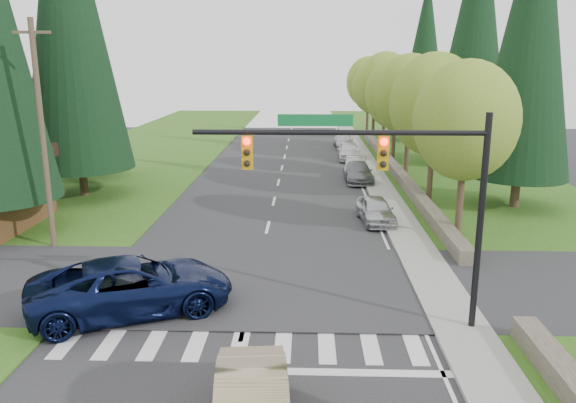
{
  "coord_description": "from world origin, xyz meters",
  "views": [
    {
      "loc": [
        1.96,
        -11.9,
        8.2
      ],
      "look_at": [
        1.23,
        9.76,
        2.8
      ],
      "focal_mm": 35.0,
      "sensor_mm": 36.0,
      "label": 1
    }
  ],
  "objects_px": {
    "parked_car_a": "(376,210)",
    "parked_car_b": "(358,172)",
    "parked_car_c": "(356,166)",
    "parked_car_e": "(344,141)",
    "parked_car_d": "(349,151)",
    "suv_navy": "(132,286)"
  },
  "relations": [
    {
      "from": "parked_car_a",
      "to": "parked_car_b",
      "type": "height_order",
      "value": "parked_car_a"
    },
    {
      "from": "parked_car_b",
      "to": "parked_car_c",
      "type": "bearing_deg",
      "value": 89.27
    },
    {
      "from": "parked_car_b",
      "to": "parked_car_e",
      "type": "bearing_deg",
      "value": 89.27
    },
    {
      "from": "parked_car_c",
      "to": "parked_car_e",
      "type": "height_order",
      "value": "parked_car_c"
    },
    {
      "from": "parked_car_a",
      "to": "parked_car_d",
      "type": "bearing_deg",
      "value": 84.18
    },
    {
      "from": "parked_car_d",
      "to": "parked_car_e",
      "type": "distance_m",
      "value": 7.0
    },
    {
      "from": "suv_navy",
      "to": "parked_car_c",
      "type": "bearing_deg",
      "value": -44.55
    },
    {
      "from": "parked_car_a",
      "to": "parked_car_e",
      "type": "height_order",
      "value": "parked_car_a"
    },
    {
      "from": "parked_car_d",
      "to": "parked_car_e",
      "type": "height_order",
      "value": "parked_car_d"
    },
    {
      "from": "parked_car_e",
      "to": "parked_car_d",
      "type": "bearing_deg",
      "value": -92.99
    },
    {
      "from": "suv_navy",
      "to": "parked_car_e",
      "type": "height_order",
      "value": "suv_navy"
    },
    {
      "from": "parked_car_d",
      "to": "suv_navy",
      "type": "bearing_deg",
      "value": -105.58
    },
    {
      "from": "suv_navy",
      "to": "parked_car_d",
      "type": "distance_m",
      "value": 32.01
    },
    {
      "from": "parked_car_a",
      "to": "suv_navy",
      "type": "bearing_deg",
      "value": -135.96
    },
    {
      "from": "parked_car_d",
      "to": "parked_car_e",
      "type": "xyz_separation_m",
      "value": [
        0.0,
        7.0,
        -0.12
      ]
    },
    {
      "from": "suv_navy",
      "to": "parked_car_b",
      "type": "distance_m",
      "value": 23.52
    },
    {
      "from": "parked_car_b",
      "to": "parked_car_e",
      "type": "relative_size",
      "value": 1.04
    },
    {
      "from": "parked_car_e",
      "to": "parked_car_c",
      "type": "bearing_deg",
      "value": -92.99
    },
    {
      "from": "suv_navy",
      "to": "parked_car_a",
      "type": "bearing_deg",
      "value": -63.02
    },
    {
      "from": "parked_car_a",
      "to": "parked_car_d",
      "type": "xyz_separation_m",
      "value": [
        0.0,
        19.41,
        0.09
      ]
    },
    {
      "from": "parked_car_b",
      "to": "parked_car_c",
      "type": "height_order",
      "value": "parked_car_c"
    },
    {
      "from": "suv_navy",
      "to": "parked_car_d",
      "type": "height_order",
      "value": "suv_navy"
    }
  ]
}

